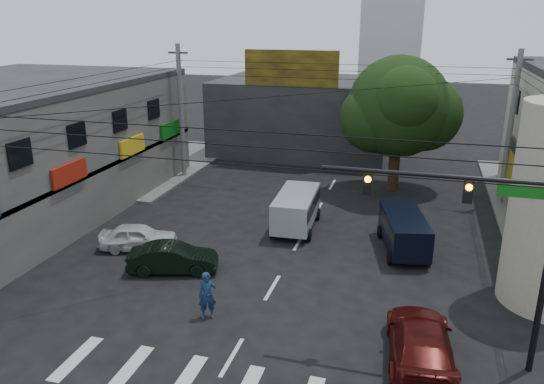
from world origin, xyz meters
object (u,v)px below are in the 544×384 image
at_px(navy_van, 404,233).
at_px(utility_pole_far_left, 181,113).
at_px(street_tree, 398,107).
at_px(traffic_officer, 207,296).
at_px(dark_sedan, 173,258).
at_px(white_compact, 138,237).
at_px(traffic_gantry, 493,227).
at_px(silver_minivan, 296,211).
at_px(maroon_sedan, 420,343).
at_px(utility_pole_far_right, 510,130).

bearing_deg(navy_van, utility_pole_far_left, 47.90).
distance_m(street_tree, traffic_officer, 19.34).
relative_size(dark_sedan, white_compact, 1.04).
xyz_separation_m(traffic_gantry, silver_minivan, (-8.41, 9.76, -3.85)).
distance_m(white_compact, traffic_officer, 7.51).
bearing_deg(street_tree, silver_minivan, -119.11).
height_order(street_tree, maroon_sedan, street_tree).
bearing_deg(maroon_sedan, dark_sedan, -24.50).
bearing_deg(silver_minivan, maroon_sedan, -150.07).
distance_m(street_tree, traffic_gantry, 18.42).
height_order(utility_pole_far_left, utility_pole_far_right, same).
height_order(utility_pole_far_left, traffic_officer, utility_pole_far_left).
height_order(white_compact, maroon_sedan, maroon_sedan).
bearing_deg(utility_pole_far_left, white_compact, -75.49).
height_order(street_tree, utility_pole_far_left, utility_pole_far_left).
bearing_deg(maroon_sedan, navy_van, -88.98).
height_order(street_tree, traffic_officer, street_tree).
bearing_deg(utility_pole_far_right, navy_van, -122.08).
xyz_separation_m(traffic_gantry, dark_sedan, (-12.51, 3.25, -4.18)).
height_order(traffic_gantry, silver_minivan, traffic_gantry).
distance_m(utility_pole_far_right, white_compact, 21.91).
bearing_deg(navy_van, white_compact, 91.98).
xyz_separation_m(utility_pole_far_left, navy_van, (15.60, -8.61, -3.68)).
bearing_deg(dark_sedan, silver_minivan, -48.94).
xyz_separation_m(traffic_gantry, maroon_sedan, (-1.77, -0.54, -4.09)).
bearing_deg(dark_sedan, white_compact, 40.38).
relative_size(utility_pole_far_left, white_compact, 2.29).
bearing_deg(traffic_officer, maroon_sedan, -30.37).
relative_size(white_compact, maroon_sedan, 0.76).
bearing_deg(navy_van, dark_sedan, 104.51).
distance_m(dark_sedan, traffic_officer, 4.34).
distance_m(traffic_gantry, white_compact, 16.56).
bearing_deg(utility_pole_far_left, utility_pole_far_right, 0.00).
height_order(maroon_sedan, traffic_officer, traffic_officer).
relative_size(utility_pole_far_right, maroon_sedan, 1.75).
bearing_deg(white_compact, utility_pole_far_left, -2.97).
xyz_separation_m(utility_pole_far_left, white_compact, (3.11, -12.00, -3.96)).
xyz_separation_m(dark_sedan, traffic_officer, (2.97, -3.16, 0.28)).
height_order(traffic_gantry, white_compact, traffic_gantry).
relative_size(white_compact, traffic_officer, 2.15).
relative_size(utility_pole_far_right, white_compact, 2.29).
height_order(maroon_sedan, silver_minivan, silver_minivan).
height_order(silver_minivan, traffic_officer, silver_minivan).
bearing_deg(utility_pole_far_right, street_tree, 171.25).
height_order(traffic_gantry, dark_sedan, traffic_gantry).
height_order(utility_pole_far_left, dark_sedan, utility_pole_far_left).
relative_size(utility_pole_far_left, navy_van, 1.89).
bearing_deg(utility_pole_far_right, white_compact, -146.15).
relative_size(utility_pole_far_right, navy_van, 1.89).
height_order(navy_van, traffic_officer, traffic_officer).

